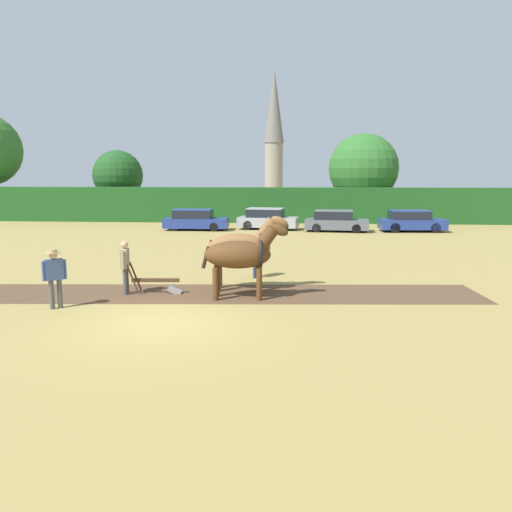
{
  "coord_description": "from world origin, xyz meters",
  "views": [
    {
      "loc": [
        3.42,
        -12.44,
        3.87
      ],
      "look_at": [
        2.12,
        4.46,
        1.1
      ],
      "focal_mm": 35.0,
      "sensor_mm": 36.0,
      "label": 1
    }
  ],
  "objects_px": {
    "parked_car_left": "(267,219)",
    "draft_horse_lead_right": "(243,247)",
    "plow": "(160,284)",
    "parked_car_center_left": "(336,221)",
    "farmer_onlooker_left": "(54,274)",
    "parked_car_far_left": "(195,220)",
    "church_spire": "(274,133)",
    "parked_car_center": "(411,221)",
    "draft_horse_lead_left": "(241,255)",
    "farmer_at_plow": "(125,263)",
    "farmer_beside_team": "(255,253)",
    "tree_center_left": "(363,169)",
    "tree_left": "(118,175)"
  },
  "relations": [
    {
      "from": "parked_car_left",
      "to": "draft_horse_lead_right",
      "type": "bearing_deg",
      "value": -80.82
    },
    {
      "from": "plow",
      "to": "parked_car_center_left",
      "type": "xyz_separation_m",
      "value": [
        7.24,
        18.83,
        0.38
      ]
    },
    {
      "from": "parked_car_left",
      "to": "farmer_onlooker_left",
      "type": "bearing_deg",
      "value": -94.3
    },
    {
      "from": "parked_car_far_left",
      "to": "parked_car_center_left",
      "type": "relative_size",
      "value": 1.0
    },
    {
      "from": "church_spire",
      "to": "parked_car_center",
      "type": "bearing_deg",
      "value": -74.1
    },
    {
      "from": "plow",
      "to": "parked_car_center",
      "type": "bearing_deg",
      "value": 53.03
    },
    {
      "from": "draft_horse_lead_left",
      "to": "farmer_at_plow",
      "type": "height_order",
      "value": "draft_horse_lead_left"
    },
    {
      "from": "farmer_beside_team",
      "to": "parked_car_far_left",
      "type": "relative_size",
      "value": 0.36
    },
    {
      "from": "farmer_beside_team",
      "to": "parked_car_center",
      "type": "height_order",
      "value": "farmer_beside_team"
    },
    {
      "from": "draft_horse_lead_left",
      "to": "plow",
      "type": "relative_size",
      "value": 1.56
    },
    {
      "from": "farmer_beside_team",
      "to": "farmer_onlooker_left",
      "type": "xyz_separation_m",
      "value": [
        -5.44,
        -4.86,
        0.1
      ]
    },
    {
      "from": "draft_horse_lead_left",
      "to": "parked_car_center",
      "type": "height_order",
      "value": "draft_horse_lead_left"
    },
    {
      "from": "draft_horse_lead_right",
      "to": "parked_car_center",
      "type": "bearing_deg",
      "value": 57.99
    },
    {
      "from": "parked_car_left",
      "to": "parked_car_center_left",
      "type": "bearing_deg",
      "value": -2.98
    },
    {
      "from": "farmer_at_plow",
      "to": "parked_car_left",
      "type": "bearing_deg",
      "value": 72.62
    },
    {
      "from": "farmer_at_plow",
      "to": "parked_car_center_left",
      "type": "xyz_separation_m",
      "value": [
        8.33,
        18.95,
        -0.32
      ]
    },
    {
      "from": "farmer_onlooker_left",
      "to": "parked_car_far_left",
      "type": "bearing_deg",
      "value": 143.89
    },
    {
      "from": "plow",
      "to": "farmer_beside_team",
      "type": "xyz_separation_m",
      "value": [
        2.91,
        2.82,
        0.61
      ]
    },
    {
      "from": "draft_horse_lead_right",
      "to": "draft_horse_lead_left",
      "type": "bearing_deg",
      "value": -90.24
    },
    {
      "from": "farmer_beside_team",
      "to": "parked_car_center_left",
      "type": "distance_m",
      "value": 16.59
    },
    {
      "from": "draft_horse_lead_left",
      "to": "parked_car_center_left",
      "type": "relative_size",
      "value": 0.63
    },
    {
      "from": "church_spire",
      "to": "parked_car_center",
      "type": "xyz_separation_m",
      "value": [
        11.07,
        -38.87,
        -9.07
      ]
    },
    {
      "from": "parked_car_far_left",
      "to": "parked_car_center_left",
      "type": "xyz_separation_m",
      "value": [
        9.83,
        -0.17,
        -0.0
      ]
    },
    {
      "from": "parked_car_center_left",
      "to": "church_spire",
      "type": "bearing_deg",
      "value": 104.58
    },
    {
      "from": "tree_center_left",
      "to": "parked_car_center_left",
      "type": "bearing_deg",
      "value": -107.85
    },
    {
      "from": "plow",
      "to": "parked_car_left",
      "type": "height_order",
      "value": "parked_car_left"
    },
    {
      "from": "draft_horse_lead_left",
      "to": "farmer_onlooker_left",
      "type": "distance_m",
      "value": 5.53
    },
    {
      "from": "church_spire",
      "to": "draft_horse_lead_right",
      "type": "distance_m",
      "value": 57.81
    },
    {
      "from": "farmer_onlooker_left",
      "to": "parked_car_far_left",
      "type": "distance_m",
      "value": 21.04
    },
    {
      "from": "tree_left",
      "to": "parked_car_left",
      "type": "xyz_separation_m",
      "value": [
        13.92,
        -8.68,
        -3.07
      ]
    },
    {
      "from": "farmer_beside_team",
      "to": "parked_car_center_left",
      "type": "height_order",
      "value": "farmer_beside_team"
    },
    {
      "from": "tree_center_left",
      "to": "farmer_onlooker_left",
      "type": "xyz_separation_m",
      "value": [
        -12.78,
        -30.23,
        -3.35
      ]
    },
    {
      "from": "tree_left",
      "to": "parked_car_far_left",
      "type": "xyz_separation_m",
      "value": [
        8.87,
        -9.49,
        -3.1
      ]
    },
    {
      "from": "farmer_beside_team",
      "to": "farmer_onlooker_left",
      "type": "distance_m",
      "value": 7.3
    },
    {
      "from": "church_spire",
      "to": "farmer_beside_team",
      "type": "height_order",
      "value": "church_spire"
    },
    {
      "from": "tree_center_left",
      "to": "parked_car_left",
      "type": "distance_m",
      "value": 12.01
    },
    {
      "from": "farmer_at_plow",
      "to": "farmer_beside_team",
      "type": "distance_m",
      "value": 4.97
    },
    {
      "from": "farmer_beside_team",
      "to": "draft_horse_lead_right",
      "type": "bearing_deg",
      "value": -101.84
    },
    {
      "from": "church_spire",
      "to": "tree_center_left",
      "type": "bearing_deg",
      "value": -73.33
    },
    {
      "from": "plow",
      "to": "parked_car_far_left",
      "type": "relative_size",
      "value": 0.4
    },
    {
      "from": "parked_car_center_left",
      "to": "parked_car_center",
      "type": "xyz_separation_m",
      "value": [
        5.16,
        0.3,
        0.01
      ]
    },
    {
      "from": "parked_car_left",
      "to": "parked_car_center_left",
      "type": "relative_size",
      "value": 1.0
    },
    {
      "from": "tree_left",
      "to": "parked_car_left",
      "type": "relative_size",
      "value": 1.36
    },
    {
      "from": "draft_horse_lead_right",
      "to": "parked_car_center_left",
      "type": "relative_size",
      "value": 0.64
    },
    {
      "from": "draft_horse_lead_right",
      "to": "parked_car_left",
      "type": "height_order",
      "value": "draft_horse_lead_right"
    },
    {
      "from": "farmer_beside_team",
      "to": "farmer_onlooker_left",
      "type": "height_order",
      "value": "farmer_onlooker_left"
    },
    {
      "from": "church_spire",
      "to": "farmer_at_plow",
      "type": "height_order",
      "value": "church_spire"
    },
    {
      "from": "draft_horse_lead_right",
      "to": "farmer_onlooker_left",
      "type": "distance_m",
      "value": 5.94
    },
    {
      "from": "church_spire",
      "to": "parked_car_center",
      "type": "distance_m",
      "value": 41.42
    },
    {
      "from": "tree_center_left",
      "to": "draft_horse_lead_left",
      "type": "distance_m",
      "value": 29.73
    }
  ]
}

